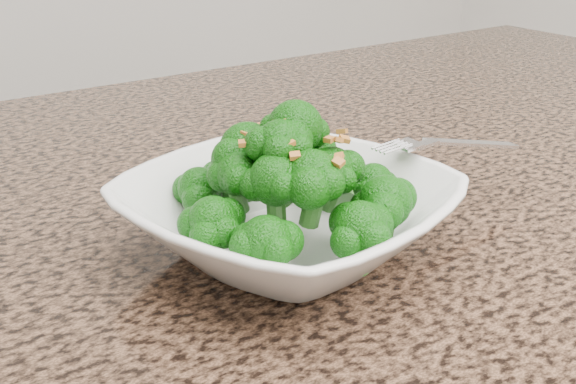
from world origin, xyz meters
TOP-DOWN VIEW (x-y plane):
  - granite_counter at (0.00, 0.30)m, footprint 1.64×1.04m
  - bowl at (-0.14, 0.24)m, footprint 0.30×0.30m
  - broccoli_pile at (-0.14, 0.24)m, footprint 0.21×0.21m
  - garlic_topping at (-0.14, 0.24)m, footprint 0.13×0.13m
  - fork at (-0.01, 0.23)m, footprint 0.18×0.04m

SIDE VIEW (x-z plane):
  - granite_counter at x=0.00m, z-range 0.87..0.90m
  - bowl at x=-0.14m, z-range 0.90..0.96m
  - fork at x=-0.01m, z-range 0.96..0.97m
  - broccoli_pile at x=-0.14m, z-range 0.96..1.04m
  - garlic_topping at x=-0.14m, z-range 1.04..1.04m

